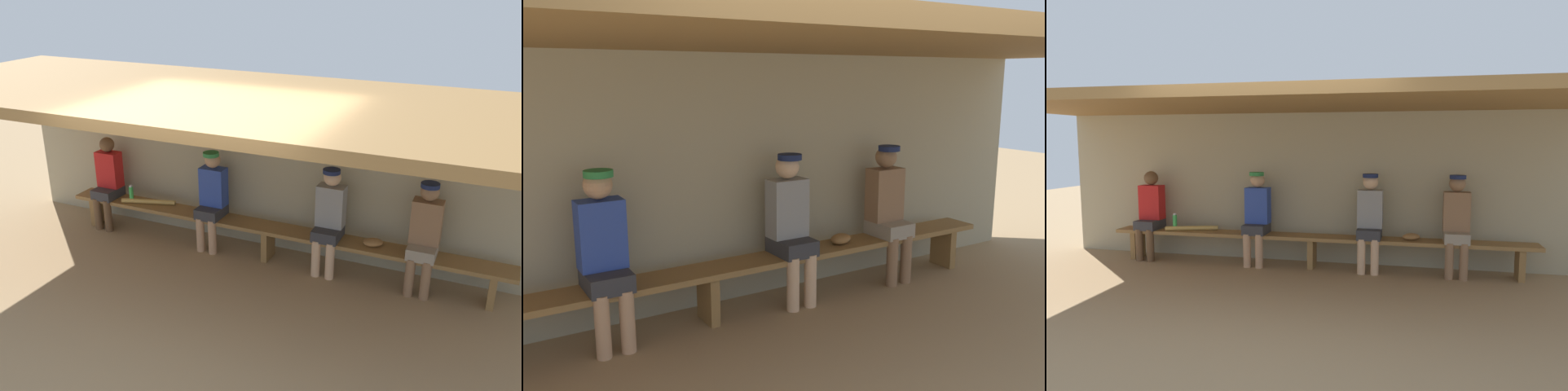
{
  "view_description": "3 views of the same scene",
  "coord_description": "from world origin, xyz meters",
  "views": [
    {
      "loc": [
        2.64,
        -4.58,
        3.57
      ],
      "look_at": [
        -0.03,
        1.39,
        0.94
      ],
      "focal_mm": 39.28,
      "sensor_mm": 36.0,
      "label": 1
    },
    {
      "loc": [
        -1.83,
        -2.57,
        2.01
      ],
      "look_at": [
        0.56,
        1.26,
        1.06
      ],
      "focal_mm": 39.52,
      "sensor_mm": 36.0,
      "label": 2
    },
    {
      "loc": [
        1.38,
        -4.89,
        1.77
      ],
      "look_at": [
        -0.02,
        1.34,
        1.05
      ],
      "focal_mm": 32.71,
      "sensor_mm": 36.0,
      "label": 3
    }
  ],
  "objects": [
    {
      "name": "ground_plane",
      "position": [
        0.0,
        0.0,
        0.0
      ],
      "size": [
        24.0,
        24.0,
        0.0
      ],
      "primitive_type": "plane",
      "color": "#9E7F59"
    },
    {
      "name": "back_wall",
      "position": [
        0.0,
        2.0,
        1.1
      ],
      "size": [
        8.0,
        0.2,
        2.2
      ],
      "primitive_type": "cube",
      "color": "tan",
      "rests_on": "ground"
    },
    {
      "name": "dugout_roof",
      "position": [
        0.0,
        0.7,
        2.26
      ],
      "size": [
        8.0,
        2.8,
        0.12
      ],
      "primitive_type": "cube",
      "color": "olive",
      "rests_on": "back_wall"
    },
    {
      "name": "bench",
      "position": [
        0.0,
        1.55,
        0.39
      ],
      "size": [
        6.0,
        0.36,
        0.46
      ],
      "color": "olive",
      "rests_on": "ground"
    },
    {
      "name": "player_shirtless_tan",
      "position": [
        -2.52,
        1.55,
        0.73
      ],
      "size": [
        0.34,
        0.42,
        1.34
      ],
      "color": "#333338",
      "rests_on": "ground"
    },
    {
      "name": "player_rightmost",
      "position": [
        -0.82,
        1.55,
        0.75
      ],
      "size": [
        0.34,
        0.42,
        1.34
      ],
      "color": "#333338",
      "rests_on": "ground"
    },
    {
      "name": "player_leftmost",
      "position": [
        1.95,
        1.55,
        0.75
      ],
      "size": [
        0.34,
        0.42,
        1.34
      ],
      "color": "gray",
      "rests_on": "ground"
    },
    {
      "name": "player_with_sunglasses",
      "position": [
        0.81,
        1.55,
        0.75
      ],
      "size": [
        0.34,
        0.42,
        1.34
      ],
      "color": "#333338",
      "rests_on": "ground"
    },
    {
      "name": "water_bottle_green",
      "position": [
        -2.09,
        1.5,
        0.58
      ],
      "size": [
        0.06,
        0.06,
        0.26
      ],
      "color": "green",
      "rests_on": "bench"
    },
    {
      "name": "baseball_glove_dark_brown",
      "position": [
        1.37,
        1.55,
        0.51
      ],
      "size": [
        0.29,
        0.26,
        0.09
      ],
      "primitive_type": "ellipsoid",
      "rotation": [
        0.0,
        0.0,
        3.58
      ],
      "color": "olive",
      "rests_on": "bench"
    },
    {
      "name": "baseball_bat",
      "position": [
        -1.84,
        1.55,
        0.49
      ],
      "size": [
        0.76,
        0.29,
        0.07
      ],
      "primitive_type": "cylinder",
      "rotation": [
        0.0,
        1.57,
        0.3
      ],
      "color": "tan",
      "rests_on": "bench"
    }
  ]
}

